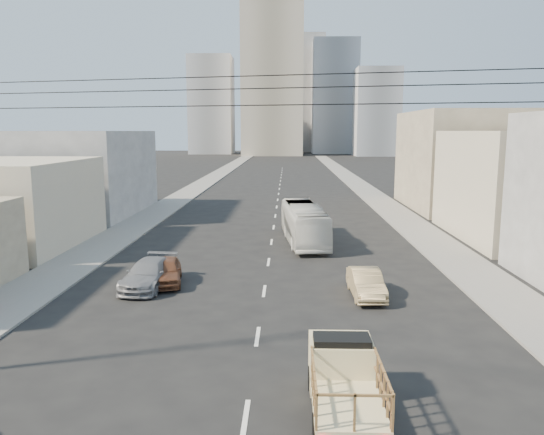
{
  "coord_description": "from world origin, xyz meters",
  "views": [
    {
      "loc": [
        1.15,
        -11.78,
        7.97
      ],
      "look_at": [
        0.35,
        15.63,
        3.5
      ],
      "focal_mm": 35.0,
      "sensor_mm": 36.0,
      "label": 1
    }
  ],
  "objects_px": {
    "flatbed_pickup": "(344,375)",
    "city_bus": "(304,223)",
    "sedan_brown": "(166,271)",
    "sedan_tan": "(366,283)",
    "sedan_grey": "(149,274)"
  },
  "relations": [
    {
      "from": "flatbed_pickup",
      "to": "city_bus",
      "type": "height_order",
      "value": "city_bus"
    },
    {
      "from": "sedan_brown",
      "to": "sedan_tan",
      "type": "relative_size",
      "value": 1.0
    },
    {
      "from": "city_bus",
      "to": "sedan_grey",
      "type": "relative_size",
      "value": 2.09
    },
    {
      "from": "flatbed_pickup",
      "to": "sedan_tan",
      "type": "height_order",
      "value": "flatbed_pickup"
    },
    {
      "from": "city_bus",
      "to": "sedan_grey",
      "type": "bearing_deg",
      "value": -131.84
    },
    {
      "from": "sedan_brown",
      "to": "sedan_grey",
      "type": "relative_size",
      "value": 0.84
    },
    {
      "from": "flatbed_pickup",
      "to": "sedan_brown",
      "type": "distance_m",
      "value": 15.06
    },
    {
      "from": "flatbed_pickup",
      "to": "sedan_tan",
      "type": "relative_size",
      "value": 1.09
    },
    {
      "from": "sedan_brown",
      "to": "city_bus",
      "type": "bearing_deg",
      "value": 44.4
    },
    {
      "from": "sedan_brown",
      "to": "sedan_tan",
      "type": "height_order",
      "value": "sedan_brown"
    },
    {
      "from": "city_bus",
      "to": "sedan_brown",
      "type": "distance_m",
      "value": 13.23
    },
    {
      "from": "city_bus",
      "to": "sedan_tan",
      "type": "bearing_deg",
      "value": -84.09
    },
    {
      "from": "sedan_tan",
      "to": "flatbed_pickup",
      "type": "bearing_deg",
      "value": -103.41
    },
    {
      "from": "flatbed_pickup",
      "to": "city_bus",
      "type": "xyz_separation_m",
      "value": [
        -0.46,
        23.49,
        0.31
      ]
    },
    {
      "from": "sedan_tan",
      "to": "sedan_brown",
      "type": "bearing_deg",
      "value": 167.43
    }
  ]
}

